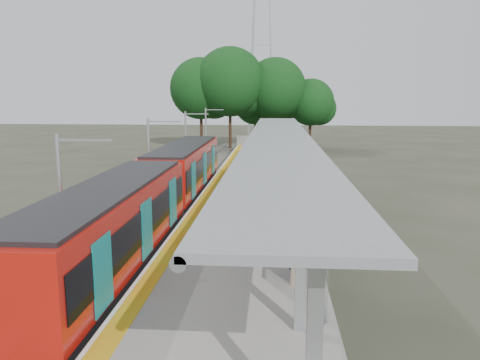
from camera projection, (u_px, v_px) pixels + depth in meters
name	position (u px, v px, depth m)	size (l,w,h in m)	color
trackbed	(182.00, 200.00, 29.96)	(3.00, 70.00, 0.24)	#59544C
platform	(252.00, 196.00, 29.57)	(6.00, 50.00, 1.00)	gray
tactile_strip	(212.00, 187.00, 29.66)	(0.60, 50.00, 0.02)	gold
end_fence	(263.00, 141.00, 53.86)	(6.00, 0.10, 1.20)	#9EA0A5
train	(158.00, 190.00, 23.57)	(2.74, 27.60, 3.62)	black
canopy	(279.00, 144.00, 25.05)	(3.27, 38.00, 3.66)	#9EA0A5
pylon	(262.00, 21.00, 78.36)	(8.00, 4.00, 38.00)	#9EA0A5
tree_cluster	(246.00, 90.00, 58.87)	(20.77, 12.03, 12.68)	#382316
catenary_masts	(151.00, 159.00, 28.60)	(2.08, 48.16, 5.40)	#9EA0A5
bench_near	(299.00, 258.00, 15.06)	(0.87, 1.69, 1.10)	navy
bench_mid	(285.00, 229.00, 18.46)	(1.06, 1.61, 1.06)	navy
bench_far	(293.00, 177.00, 30.47)	(0.45, 1.44, 0.98)	navy
info_pillar_near	(298.00, 259.00, 14.27)	(0.42, 0.42, 1.87)	beige
info_pillar_far	(274.00, 159.00, 37.40)	(0.37, 0.37, 1.66)	beige
litter_bin	(271.00, 189.00, 26.93)	(0.42, 0.42, 0.85)	#9EA0A5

